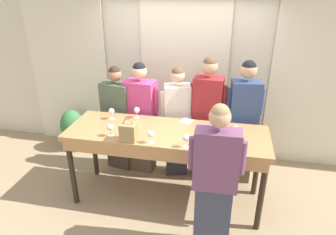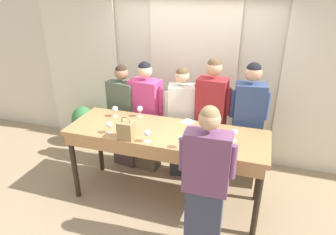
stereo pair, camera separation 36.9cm
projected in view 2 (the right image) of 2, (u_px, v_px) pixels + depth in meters
name	position (u px, v px, depth m)	size (l,w,h in m)	color
ground_plane	(166.00, 197.00, 4.16)	(18.00, 18.00, 0.00)	tan
wall_back	(193.00, 73.00, 4.80)	(12.00, 0.06, 2.80)	beige
curtain_panel_left	(82.00, 67.00, 5.33)	(1.39, 0.03, 2.69)	#EFE5C6
curtain_panel_center	(192.00, 77.00, 4.77)	(1.39, 0.03, 2.69)	#EFE5C6
curtain_panel_right	(331.00, 90.00, 4.21)	(1.39, 0.03, 2.69)	#EFE5C6
tasting_bar	(165.00, 139.00, 3.75)	(2.51, 0.82, 1.03)	#B27F4C
wine_bottle	(210.00, 140.00, 3.29)	(0.08, 0.08, 0.30)	black
handbag	(126.00, 130.00, 3.51)	(0.18, 0.16, 0.28)	#997A4C
wine_glass_front_left	(181.00, 139.00, 3.30)	(0.08, 0.08, 0.16)	white
wine_glass_front_mid	(147.00, 133.00, 3.43)	(0.08, 0.08, 0.16)	white
wine_glass_front_right	(110.00, 125.00, 3.63)	(0.08, 0.08, 0.16)	white
wine_glass_center_left	(140.00, 109.00, 4.09)	(0.08, 0.08, 0.16)	white
wine_glass_center_mid	(234.00, 133.00, 3.45)	(0.08, 0.08, 0.16)	white
wine_glass_center_right	(115.00, 109.00, 4.08)	(0.08, 0.08, 0.16)	white
napkin	(188.00, 122.00, 3.97)	(0.19, 0.19, 0.00)	white
pen	(207.00, 128.00, 3.79)	(0.04, 0.13, 0.01)	black
guest_olive_jacket	(124.00, 116.00, 4.61)	(0.56, 0.32, 1.65)	#473833
guest_pink_top	(146.00, 117.00, 4.49)	(0.55, 0.32, 1.72)	brown
guest_cream_sweater	(181.00, 122.00, 4.34)	(0.48, 0.33, 1.68)	#28282D
guest_striped_shirt	(211.00, 121.00, 4.19)	(0.51, 0.30, 1.84)	#28282D
guest_navy_coat	(247.00, 126.00, 4.05)	(0.51, 0.30, 1.82)	brown
host_pouring	(206.00, 183.00, 3.00)	(0.56, 0.23, 1.73)	#383D51
potted_plant	(84.00, 124.00, 5.38)	(0.41, 0.41, 0.73)	#935B3D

